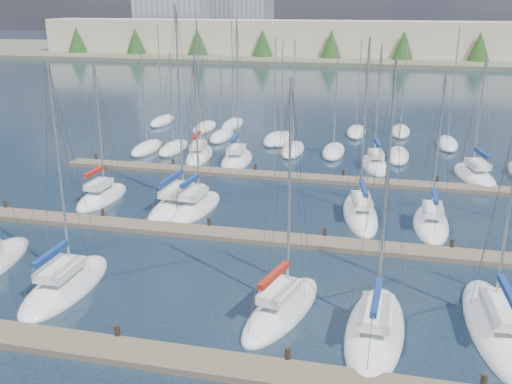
% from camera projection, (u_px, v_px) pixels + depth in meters
% --- Properties ---
extents(ground, '(400.00, 400.00, 0.00)m').
position_uv_depth(ground, '(332.00, 116.00, 78.32)').
color(ground, '#1E2F3D').
rests_on(ground, ground).
extents(dock_near, '(44.00, 1.93, 1.10)m').
position_uv_depth(dock_near, '(193.00, 361.00, 24.76)').
color(dock_near, '#6B5E4C').
rests_on(dock_near, ground).
extents(dock_mid, '(44.00, 1.93, 1.10)m').
position_uv_depth(dock_mid, '(263.00, 238.00, 37.68)').
color(dock_mid, '#6B5E4C').
rests_on(dock_mid, ground).
extents(dock_far, '(44.00, 1.93, 1.10)m').
position_uv_depth(dock_far, '(297.00, 177.00, 50.60)').
color(dock_far, '#6B5E4C').
rests_on(dock_far, ground).
extents(sailboat_k, '(3.71, 9.12, 13.44)m').
position_uv_depth(sailboat_k, '(360.00, 213.00, 41.87)').
color(sailboat_k, white).
rests_on(sailboat_k, ground).
extents(sailboat_f, '(3.29, 9.80, 13.65)m').
position_uv_depth(sailboat_f, '(497.00, 326.00, 27.39)').
color(sailboat_f, white).
rests_on(sailboat_f, ground).
extents(sailboat_p, '(3.49, 7.26, 12.07)m').
position_uv_depth(sailboat_p, '(375.00, 165.00, 54.31)').
color(sailboat_p, white).
rests_on(sailboat_p, ground).
extents(sailboat_n, '(3.30, 7.97, 14.02)m').
position_uv_depth(sailboat_n, '(199.00, 155.00, 57.54)').
color(sailboat_n, white).
rests_on(sailboat_n, ground).
extents(sailboat_h, '(2.69, 6.72, 11.51)m').
position_uv_depth(sailboat_h, '(102.00, 197.00, 45.34)').
color(sailboat_h, white).
rests_on(sailboat_h, ground).
extents(sailboat_o, '(3.20, 7.71, 14.20)m').
position_uv_depth(sailboat_o, '(237.00, 160.00, 56.03)').
color(sailboat_o, white).
rests_on(sailboat_o, ground).
extents(sailboat_l, '(2.43, 7.38, 11.41)m').
position_uv_depth(sailboat_l, '(431.00, 224.00, 39.99)').
color(sailboat_l, white).
rests_on(sailboat_l, ground).
extents(sailboat_q, '(4.31, 8.17, 11.40)m').
position_uv_depth(sailboat_q, '(475.00, 176.00, 50.91)').
color(sailboat_q, white).
rests_on(sailboat_q, ground).
extents(sailboat_i, '(3.39, 9.83, 15.54)m').
position_uv_depth(sailboat_i, '(179.00, 202.00, 44.18)').
color(sailboat_i, white).
rests_on(sailboat_i, ground).
extents(sailboat_d, '(4.20, 7.89, 12.51)m').
position_uv_depth(sailboat_d, '(282.00, 309.00, 28.89)').
color(sailboat_d, white).
rests_on(sailboat_d, ground).
extents(sailboat_e, '(3.19, 8.65, 13.51)m').
position_uv_depth(sailboat_e, '(375.00, 330.00, 27.07)').
color(sailboat_e, white).
rests_on(sailboat_e, ground).
extents(sailboat_c, '(2.92, 7.81, 13.08)m').
position_uv_depth(sailboat_c, '(66.00, 286.00, 31.29)').
color(sailboat_c, white).
rests_on(sailboat_c, ground).
extents(sailboat_j, '(3.18, 7.41, 12.31)m').
position_uv_depth(sailboat_j, '(196.00, 207.00, 43.18)').
color(sailboat_j, white).
rests_on(sailboat_j, ground).
extents(distant_boats, '(36.93, 20.75, 13.30)m').
position_uv_depth(distant_boats, '(278.00, 138.00, 64.18)').
color(distant_boats, '#9EA0A5').
rests_on(distant_boats, ground).
extents(shoreline, '(400.00, 60.00, 38.00)m').
position_uv_depth(shoreline, '(319.00, 29.00, 161.67)').
color(shoreline, '#666B51').
rests_on(shoreline, ground).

